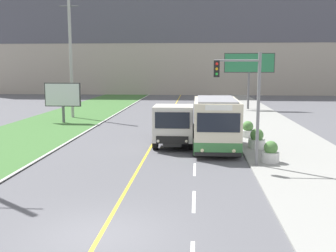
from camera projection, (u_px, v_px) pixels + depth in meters
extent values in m
plane|color=#56565B|center=(100.00, 235.00, 11.62)|extent=(300.00, 300.00, 0.00)
cube|color=gold|center=(100.00, 235.00, 11.62)|extent=(0.14, 140.00, 0.01)
cube|color=silver|center=(194.00, 201.00, 14.58)|extent=(0.12, 2.40, 0.01)
cube|color=silver|center=(195.00, 169.00, 19.12)|extent=(0.12, 2.40, 0.01)
cube|color=silver|center=(195.00, 150.00, 23.65)|extent=(0.12, 2.40, 0.01)
cube|color=silver|center=(195.00, 136.00, 28.19)|extent=(0.12, 2.40, 0.01)
cube|color=silver|center=(196.00, 127.00, 32.72)|extent=(0.12, 2.40, 0.01)
cube|color=silver|center=(196.00, 119.00, 37.26)|extent=(0.12, 2.40, 0.01)
cube|color=silver|center=(196.00, 114.00, 41.80)|extent=(0.12, 2.40, 0.01)
cube|color=#A89E8E|center=(182.00, 23.00, 71.04)|extent=(80.00, 8.00, 25.66)
cube|color=#4C4C56|center=(181.00, 16.00, 66.98)|extent=(80.00, 0.04, 8.98)
cube|color=beige|center=(216.00, 123.00, 23.24)|extent=(2.54, 5.56, 2.75)
cube|color=#3D7F42|center=(216.00, 140.00, 23.39)|extent=(2.56, 5.58, 0.70)
cube|color=black|center=(216.00, 116.00, 23.18)|extent=(2.57, 5.12, 0.96)
cube|color=gray|center=(216.00, 99.00, 23.03)|extent=(2.16, 5.01, 0.08)
cube|color=black|center=(219.00, 123.00, 20.42)|extent=(2.24, 0.04, 1.01)
cube|color=black|center=(218.00, 154.00, 20.66)|extent=(2.49, 0.06, 0.20)
sphere|color=#F4EAB2|center=(202.00, 150.00, 20.68)|extent=(0.20, 0.20, 0.20)
sphere|color=#F4EAB2|center=(234.00, 151.00, 20.56)|extent=(0.20, 0.20, 0.20)
cube|color=white|center=(219.00, 108.00, 20.30)|extent=(1.40, 0.04, 0.28)
cylinder|color=black|center=(195.00, 147.00, 21.97)|extent=(0.28, 1.00, 1.00)
cylinder|color=black|center=(239.00, 148.00, 21.79)|extent=(0.28, 1.00, 1.00)
cylinder|color=black|center=(195.00, 136.00, 25.26)|extent=(0.28, 1.00, 1.00)
cylinder|color=black|center=(233.00, 137.00, 25.08)|extent=(0.28, 1.00, 1.00)
cube|color=black|center=(175.00, 136.00, 25.83)|extent=(1.05, 6.39, 0.20)
cube|color=beige|center=(173.00, 123.00, 23.67)|extent=(2.34, 2.36, 2.09)
cube|color=black|center=(172.00, 120.00, 22.44)|extent=(1.99, 0.04, 0.94)
cube|color=black|center=(172.00, 140.00, 22.60)|extent=(1.87, 0.06, 0.44)
sphere|color=silver|center=(158.00, 141.00, 22.66)|extent=(0.18, 0.18, 0.18)
sphere|color=silver|center=(186.00, 141.00, 22.54)|extent=(0.18, 0.18, 0.18)
cube|color=slate|center=(176.00, 130.00, 27.09)|extent=(2.23, 3.77, 0.12)
cube|color=slate|center=(161.00, 123.00, 27.09)|extent=(0.12, 3.77, 1.14)
cube|color=slate|center=(192.00, 123.00, 26.94)|extent=(0.12, 3.77, 1.14)
cube|color=slate|center=(175.00, 127.00, 25.21)|extent=(2.23, 0.12, 1.14)
cube|color=slate|center=(178.00, 119.00, 28.82)|extent=(2.23, 0.12, 1.14)
cube|color=slate|center=(175.00, 116.00, 25.11)|extent=(2.23, 0.12, 0.24)
cylinder|color=black|center=(155.00, 141.00, 23.68)|extent=(0.30, 1.04, 1.04)
cylinder|color=black|center=(191.00, 141.00, 23.52)|extent=(0.30, 1.04, 1.04)
cylinder|color=black|center=(161.00, 131.00, 27.37)|extent=(0.30, 1.04, 1.04)
cylinder|color=black|center=(192.00, 131.00, 27.21)|extent=(0.30, 1.04, 1.04)
cylinder|color=#9E9E99|center=(71.00, 55.00, 37.67)|extent=(0.28, 0.28, 12.04)
cylinder|color=#4C4C4C|center=(69.00, 6.00, 36.99)|extent=(1.80, 0.08, 0.08)
cylinder|color=slate|center=(258.00, 111.00, 19.22)|extent=(0.16, 0.16, 5.64)
cylinder|color=slate|center=(237.00, 61.00, 18.94)|extent=(2.20, 0.10, 0.10)
cube|color=black|center=(217.00, 69.00, 19.07)|extent=(0.28, 0.24, 0.80)
sphere|color=red|center=(217.00, 64.00, 18.90)|extent=(0.14, 0.14, 0.14)
sphere|color=orange|center=(217.00, 69.00, 18.94)|extent=(0.14, 0.14, 0.14)
sphere|color=green|center=(217.00, 74.00, 18.98)|extent=(0.14, 0.14, 0.14)
cylinder|color=#59595B|center=(248.00, 91.00, 45.45)|extent=(0.24, 0.24, 4.34)
cube|color=#333333|center=(249.00, 63.00, 44.97)|extent=(5.73, 0.20, 2.23)
cube|color=#287547|center=(249.00, 63.00, 44.87)|extent=(5.57, 0.02, 2.07)
cylinder|color=#59595B|center=(63.00, 114.00, 34.79)|extent=(0.24, 0.24, 1.55)
cube|color=#333333|center=(63.00, 95.00, 34.53)|extent=(3.19, 0.20, 2.09)
cube|color=silver|center=(62.00, 95.00, 34.42)|extent=(3.03, 0.02, 1.93)
cylinder|color=silver|center=(270.00, 157.00, 20.20)|extent=(0.88, 0.88, 0.52)
sphere|color=#518442|center=(271.00, 148.00, 20.13)|extent=(0.71, 0.71, 0.71)
cylinder|color=silver|center=(257.00, 144.00, 23.79)|extent=(1.00, 1.00, 0.50)
sphere|color=#518442|center=(257.00, 135.00, 23.71)|extent=(0.80, 0.80, 0.80)
cylinder|color=silver|center=(248.00, 134.00, 27.37)|extent=(0.94, 0.94, 0.50)
sphere|color=#518442|center=(248.00, 126.00, 27.30)|extent=(0.76, 0.76, 0.76)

